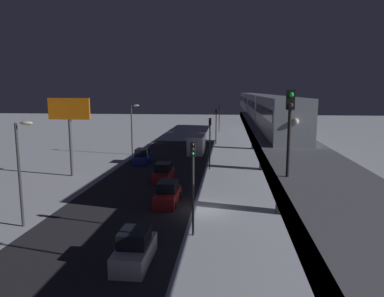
{
  "coord_description": "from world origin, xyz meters",
  "views": [
    {
      "loc": [
        -1.93,
        28.63,
        9.71
      ],
      "look_at": [
        3.05,
        -20.2,
        1.86
      ],
      "focal_mm": 33.89,
      "sensor_mm": 36.0,
      "label": 1
    }
  ],
  "objects": [
    {
      "name": "ground_plane",
      "position": [
        0.0,
        0.0,
        0.0
      ],
      "size": [
        240.0,
        240.0,
        0.0
      ],
      "primitive_type": "plane",
      "color": "silver"
    },
    {
      "name": "avenue_asphalt",
      "position": [
        6.47,
        0.0,
        0.0
      ],
      "size": [
        11.0,
        81.24,
        0.01
      ],
      "primitive_type": "cube",
      "color": "#28282D",
      "rests_on": "ground_plane"
    },
    {
      "name": "elevated_railway",
      "position": [
        -6.4,
        0.0,
        5.0
      ],
      "size": [
        5.0,
        81.24,
        5.76
      ],
      "color": "slate",
      "rests_on": "ground_plane"
    },
    {
      "name": "subway_train",
      "position": [
        -6.49,
        -33.68,
        7.53
      ],
      "size": [
        2.94,
        74.07,
        3.4
      ],
      "color": "#999EA8",
      "rests_on": "elevated_railway"
    },
    {
      "name": "rail_signal",
      "position": [
        -4.68,
        11.88,
        8.48
      ],
      "size": [
        0.36,
        0.41,
        4.0
      ],
      "color": "black",
      "rests_on": "elevated_railway"
    },
    {
      "name": "sedan_red",
      "position": [
        3.27,
        -1.41,
        0.78
      ],
      "size": [
        1.91,
        4.57,
        1.97
      ],
      "rotation": [
        0.0,
        0.0,
        3.14
      ],
      "color": "#A51E1E",
      "rests_on": "ground_plane"
    },
    {
      "name": "sedan_blue",
      "position": [
        9.67,
        -18.66,
        0.8
      ],
      "size": [
        1.8,
        4.71,
        1.97
      ],
      "color": "navy",
      "rests_on": "ground_plane"
    },
    {
      "name": "sedan_red_2",
      "position": [
        5.07,
        -9.27,
        0.8
      ],
      "size": [
        1.8,
        4.24,
        1.97
      ],
      "rotation": [
        0.0,
        0.0,
        3.14
      ],
      "color": "#A51E1E",
      "rests_on": "ground_plane"
    },
    {
      "name": "sedan_white",
      "position": [
        3.27,
        9.72,
        0.8
      ],
      "size": [
        1.8,
        4.04,
        1.97
      ],
      "rotation": [
        0.0,
        0.0,
        3.14
      ],
      "color": "silver",
      "rests_on": "ground_plane"
    },
    {
      "name": "box_truck",
      "position": [
        3.07,
        -27.66,
        1.35
      ],
      "size": [
        2.4,
        7.4,
        2.8
      ],
      "color": "gold",
      "rests_on": "ground_plane"
    },
    {
      "name": "traffic_light_near",
      "position": [
        0.37,
        5.4,
        4.2
      ],
      "size": [
        0.32,
        0.44,
        6.4
      ],
      "color": "#2D2D2D",
      "rests_on": "ground_plane"
    },
    {
      "name": "traffic_light_mid",
      "position": [
        0.37,
        -15.66,
        4.2
      ],
      "size": [
        0.32,
        0.44,
        6.4
      ],
      "color": "#2D2D2D",
      "rests_on": "ground_plane"
    },
    {
      "name": "traffic_light_far",
      "position": [
        0.37,
        -36.72,
        4.2
      ],
      "size": [
        0.32,
        0.44,
        6.4
      ],
      "color": "#2D2D2D",
      "rests_on": "ground_plane"
    },
    {
      "name": "traffic_light_distant",
      "position": [
        0.37,
        -57.78,
        4.2
      ],
      "size": [
        0.32,
        0.44,
        6.4
      ],
      "color": "#2D2D2D",
      "rests_on": "ground_plane"
    },
    {
      "name": "commercial_billboard",
      "position": [
        15.95,
        -10.53,
        6.83
      ],
      "size": [
        4.8,
        0.36,
        8.9
      ],
      "color": "#4C4C51",
      "rests_on": "ground_plane"
    },
    {
      "name": "street_lamp_near",
      "position": [
        12.54,
        5.0,
        4.81
      ],
      "size": [
        1.35,
        0.44,
        7.65
      ],
      "color": "#38383D",
      "rests_on": "ground_plane"
    },
    {
      "name": "street_lamp_far",
      "position": [
        12.54,
        -25.0,
        4.81
      ],
      "size": [
        1.35,
        0.44,
        7.65
      ],
      "color": "#38383D",
      "rests_on": "ground_plane"
    }
  ]
}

